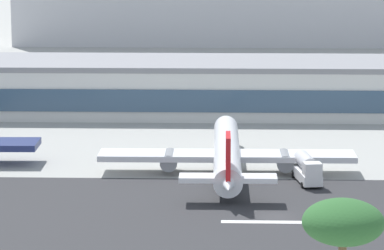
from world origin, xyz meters
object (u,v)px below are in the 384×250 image
terminal_building (224,86)px  palm_tree_0 (343,225)px  service_fuel_truck_0 (307,169)px  airliner_red_tail_gate_1 (227,155)px

terminal_building → palm_tree_0: size_ratio=14.42×
service_fuel_truck_0 → palm_tree_0: palm_tree_0 is taller
service_fuel_truck_0 → palm_tree_0: (-2.43, -64.44, 10.76)m
airliner_red_tail_gate_1 → service_fuel_truck_0: bearing=-113.4°
service_fuel_truck_0 → airliner_red_tail_gate_1: bearing=-121.4°
terminal_building → service_fuel_truck_0: 57.41m
terminal_building → service_fuel_truck_0: (11.75, -56.12, -3.04)m
airliner_red_tail_gate_1 → palm_tree_0: (8.78, -69.21, 9.89)m
terminal_building → palm_tree_0: 121.16m
service_fuel_truck_0 → terminal_building: bearing=-176.6°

